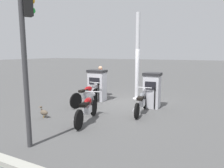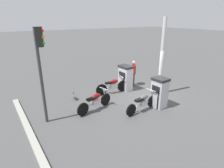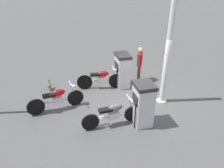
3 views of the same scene
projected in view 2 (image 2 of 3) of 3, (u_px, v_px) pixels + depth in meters
name	position (u px, v px, depth m)	size (l,w,h in m)	color
ground_plane	(141.00, 97.00, 10.31)	(120.00, 120.00, 0.00)	#4C4C4C
fuel_pump_near	(125.00, 78.00, 11.09)	(0.62, 0.90, 1.51)	silver
fuel_pump_far	(159.00, 92.00, 8.93)	(0.66, 0.75, 1.50)	silver
motorcycle_near_pump	(113.00, 85.00, 10.65)	(2.04, 0.57, 0.97)	black
motorcycle_far_pump	(143.00, 102.00, 8.63)	(2.02, 0.56, 0.92)	black
motorcycle_extra	(95.00, 101.00, 8.71)	(2.02, 0.73, 0.95)	black
attendant_person	(133.00, 71.00, 11.77)	(0.34, 0.55, 1.63)	#473828
wandering_duck	(74.00, 96.00, 9.86)	(0.18, 0.42, 0.42)	brown
roadside_traffic_light	(41.00, 61.00, 6.97)	(0.40, 0.30, 3.88)	#38383A
canopy_support_pole	(162.00, 59.00, 10.03)	(0.40, 0.40, 4.24)	silver
road_edge_kerb	(28.00, 128.00, 7.27)	(0.40, 6.27, 0.12)	#9E9E93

